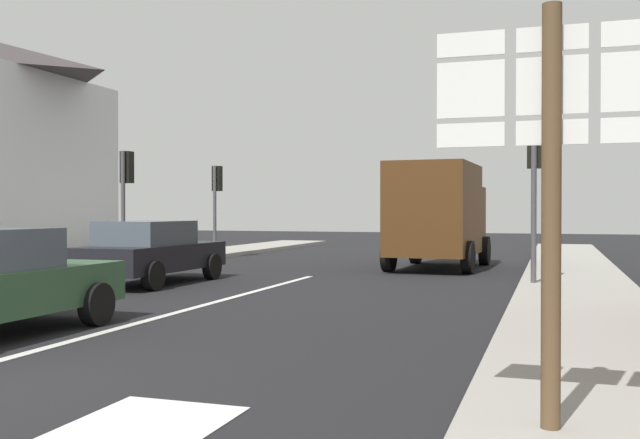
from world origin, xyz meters
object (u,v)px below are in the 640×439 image
(route_sign_post, at_px, (551,170))
(traffic_light_near_left, at_px, (126,182))
(sedan_far, at_px, (150,251))
(traffic_light_far_left, at_px, (217,190))
(traffic_light_near_right, at_px, (534,169))
(delivery_truck, at_px, (438,213))

(route_sign_post, relative_size, traffic_light_near_left, 0.94)
(traffic_light_near_left, bearing_deg, sedan_far, -48.96)
(sedan_far, relative_size, traffic_light_far_left, 1.27)
(route_sign_post, bearing_deg, traffic_light_far_left, 122.62)
(sedan_far, distance_m, traffic_light_near_right, 8.92)
(route_sign_post, distance_m, traffic_light_far_left, 21.43)
(sedan_far, height_order, delivery_truck, delivery_truck)
(route_sign_post, bearing_deg, sedan_far, 133.93)
(traffic_light_far_left, height_order, traffic_light_near_left, traffic_light_near_left)
(delivery_truck, bearing_deg, traffic_light_far_left, 164.32)
(traffic_light_near_right, bearing_deg, traffic_light_far_left, 147.77)
(route_sign_post, bearing_deg, traffic_light_near_left, 133.25)
(traffic_light_near_right, relative_size, traffic_light_far_left, 1.07)
(delivery_truck, distance_m, traffic_light_far_left, 8.69)
(traffic_light_far_left, relative_size, traffic_light_near_left, 0.98)
(sedan_far, relative_size, traffic_light_near_left, 1.24)
(delivery_truck, distance_m, traffic_light_near_left, 9.05)
(sedan_far, xyz_separation_m, traffic_light_far_left, (-2.60, 8.75, 1.69))
(sedan_far, height_order, traffic_light_near_right, traffic_light_near_right)
(sedan_far, relative_size, delivery_truck, 0.83)
(traffic_light_far_left, bearing_deg, sedan_far, -73.48)
(traffic_light_far_left, distance_m, traffic_light_near_left, 5.77)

